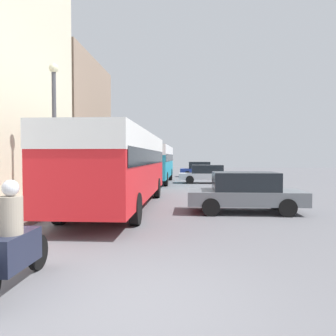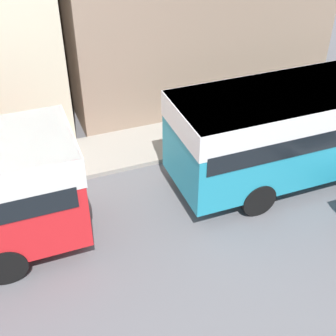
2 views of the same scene
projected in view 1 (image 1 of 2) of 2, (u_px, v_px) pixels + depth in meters
name	position (u px, v px, depth m)	size (l,w,h in m)	color
ground_plane	(131.00, 304.00, 4.64)	(120.00, 120.00, 0.00)	slate
building_far_terrace	(58.00, 123.00, 24.94)	(5.98, 9.50, 9.40)	gray
bus_lead	(120.00, 160.00, 13.35)	(2.64, 10.91, 3.04)	red
bus_following	(154.00, 159.00, 26.38)	(2.63, 9.81, 2.95)	teal
motorcycle_behind_lead	(14.00, 245.00, 5.19)	(0.39, 2.24, 1.73)	#1E2338
car_crossing	(199.00, 169.00, 34.38)	(4.01, 1.84, 1.58)	navy
car_far_curb	(207.00, 174.00, 26.03)	(4.46, 1.80, 1.45)	#B7B7BC
car_distant	(245.00, 192.00, 12.29)	(4.27, 1.96, 1.51)	slate
pedestrian_near_curb	(131.00, 169.00, 29.84)	(0.36, 0.36, 1.72)	#232838
lamp_post	(54.00, 121.00, 12.54)	(0.36, 0.36, 5.50)	#47474C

